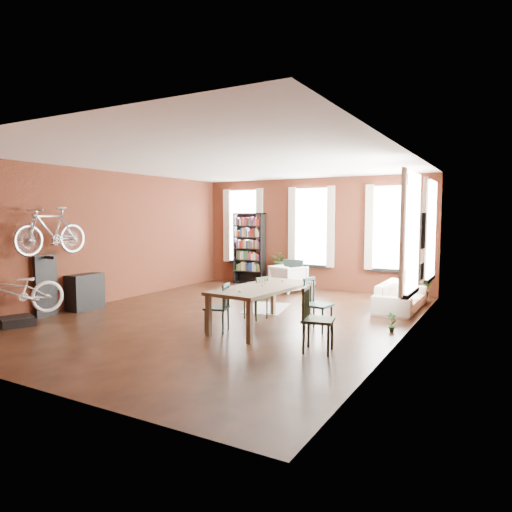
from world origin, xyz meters
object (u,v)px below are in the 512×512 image
Objects in this scene: plant_stand at (279,278)px; bike_trainer at (17,321)px; console_table at (85,292)px; white_armchair at (288,277)px; cream_sofa at (401,291)px; bookshelf at (249,249)px; dining_chair_b at (256,298)px; dining_chair_a at (217,308)px; dining_table at (263,307)px; dining_chair_c at (318,320)px; bicycle_floor at (13,268)px; dining_chair_d at (318,305)px.

bike_trainer is at bearing -107.65° from plant_stand.
bike_trainer is 1.75m from console_table.
console_table is (-0.10, 1.72, 0.32)m from bike_trainer.
white_armchair is 0.40× the size of cream_sofa.
bookshelf is 5.40m from console_table.
bookshelf is at bearing -4.44° from white_armchair.
plant_stand is (-1.53, 4.14, -0.18)m from dining_chair_b.
cream_sofa is at bearing 129.88° from dining_chair_a.
console_table is (-2.99, -4.41, -0.01)m from white_armchair.
bookshelf reaches higher than plant_stand.
bike_trainer is at bearing -147.54° from dining_table.
dining_chair_c is 1.76× the size of bike_trainer.
dining_chair_b reaches higher than dining_table.
white_armchair is 1.06m from plant_stand.
plant_stand is (2.20, 6.92, 0.17)m from bike_trainer.
cream_sofa reaches higher than bike_trainer.
dining_table is 1.21× the size of bicycle_floor.
dining_chair_a reaches higher than plant_stand.
bicycle_floor is at bearing -99.59° from bookshelf.
dining_chair_d is at bearing 91.03° from dining_chair_b.
dining_chair_a is at bearing -3.06° from console_table.
bike_trainer is at bearing 105.86° from bicycle_floor.
dining_chair_c is 6.67m from plant_stand.
plant_stand is at bearing -146.91° from dining_chair_b.
dining_table is at bearing 147.48° from cream_sofa.
cream_sofa reaches higher than plant_stand.
dining_chair_d is 5.82m from bicycle_floor.
white_armchair reaches higher than bike_trainer.
bike_trainer is (-5.22, -2.46, -0.40)m from dining_chair_d.
dining_chair_a is 0.42× the size of cream_sofa.
cream_sofa is (0.91, 2.75, -0.08)m from dining_chair_d.
dining_chair_a is at bearing 126.37° from dining_chair_d.
dining_chair_a reaches higher than cream_sofa.
bicycle_floor reaches higher than dining_chair_c.
dining_chair_b is at bearing 40.97° from dining_chair_c.
bookshelf is at bearing 76.17° from console_table.
dining_table is at bearing 123.70° from dining_chair_a.
bookshelf is at bearing 180.00° from plant_stand.
dining_chair_c reaches higher than white_armchair.
dining_chair_b is 3.42m from cream_sofa.
console_table is at bearing -113.91° from plant_stand.
dining_chair_b is at bearing 83.83° from dining_chair_d.
dining_chair_d is 6.04m from bookshelf.
dining_chair_d reaches higher than bike_trainer.
bookshelf reaches higher than bicycle_floor.
dining_chair_a is at bearing 37.80° from bicycle_floor.
white_armchair is at bearing 38.07° from dining_chair_d.
bicycle_floor is at bearing -40.22° from dining_chair_b.
bookshelf is 7.05m from bicycle_floor.
dining_chair_b is 1.09× the size of console_table.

